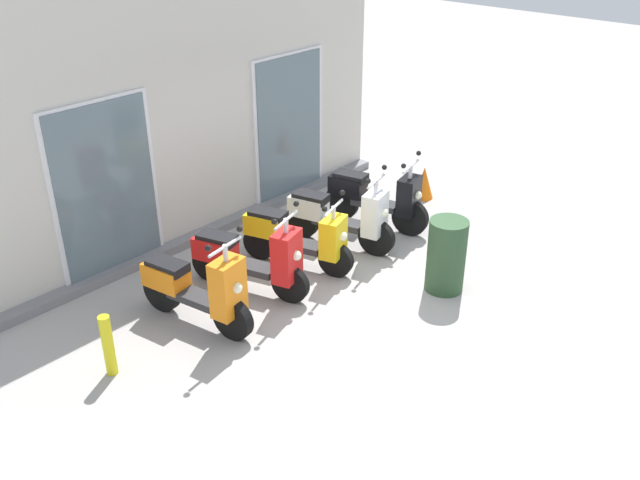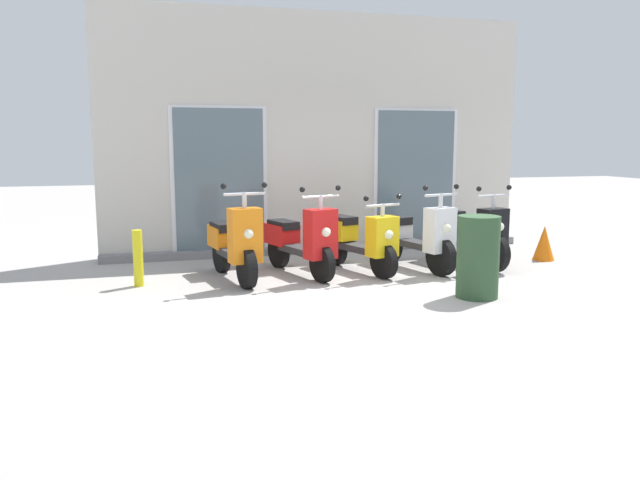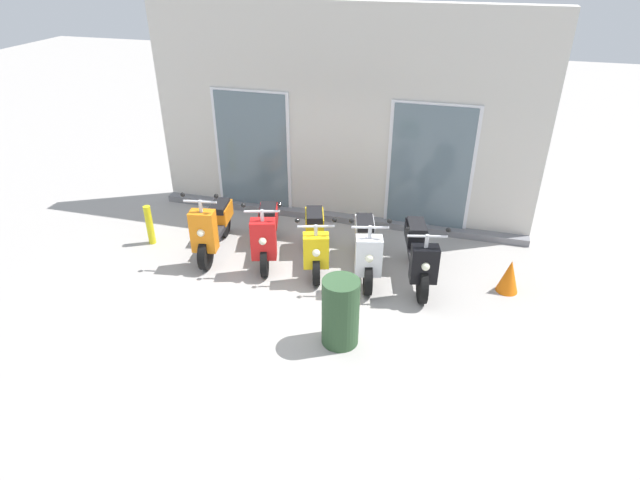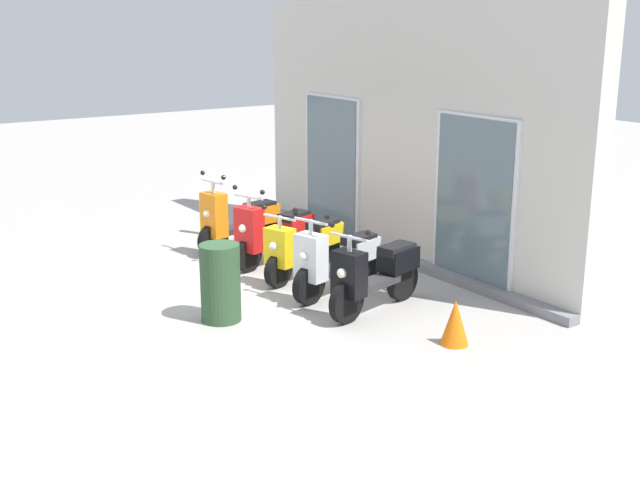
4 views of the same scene
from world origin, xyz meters
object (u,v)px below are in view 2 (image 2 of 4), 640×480
object	(u,v)px
curb_bollard	(138,258)
trash_bin	(478,257)
scooter_yellow	(359,239)
scooter_black	(467,233)
scooter_orange	(234,244)
traffic_cone	(544,243)
scooter_white	(415,236)
scooter_red	(300,240)

from	to	relation	value
curb_bollard	trash_bin	bearing A→B (deg)	-23.78
scooter_yellow	scooter_black	world-z (taller)	scooter_black
scooter_yellow	trash_bin	size ratio (longest dim) A/B	1.63
scooter_orange	traffic_cone	xyz separation A→B (m)	(4.68, 0.12, -0.22)
scooter_yellow	curb_bollard	xyz separation A→B (m)	(-2.90, -0.10, -0.10)
curb_bollard	scooter_black	bearing A→B (deg)	0.80
scooter_yellow	traffic_cone	bearing A→B (deg)	0.70
traffic_cone	curb_bollard	size ratio (longest dim) A/B	0.74
scooter_black	curb_bollard	distance (m)	4.53
scooter_orange	trash_bin	distance (m)	3.04
scooter_orange	scooter_black	distance (m)	3.34
scooter_white	trash_bin	xyz separation A→B (m)	(0.00, -1.71, 0.01)
scooter_red	scooter_yellow	distance (m)	0.82
scooter_orange	curb_bollard	bearing A→B (deg)	-179.36
scooter_black	trash_bin	world-z (taller)	scooter_black
scooter_white	scooter_red	bearing A→B (deg)	178.83
scooter_orange	scooter_white	size ratio (longest dim) A/B	0.96
scooter_white	curb_bollard	xyz separation A→B (m)	(-3.73, -0.06, -0.11)
scooter_orange	traffic_cone	world-z (taller)	scooter_orange
trash_bin	scooter_red	bearing A→B (deg)	133.41
scooter_black	traffic_cone	xyz separation A→B (m)	(1.33, 0.07, -0.22)
scooter_orange	curb_bollard	size ratio (longest dim) A/B	2.24
traffic_cone	scooter_red	bearing A→B (deg)	-179.48
scooter_orange	scooter_white	distance (m)	2.54
scooter_white	traffic_cone	size ratio (longest dim) A/B	3.14
trash_bin	traffic_cone	size ratio (longest dim) A/B	1.81
scooter_orange	scooter_yellow	distance (m)	1.72
scooter_yellow	scooter_white	size ratio (longest dim) A/B	0.94
scooter_red	scooter_orange	bearing A→B (deg)	-174.64
scooter_red	scooter_white	world-z (taller)	scooter_red
scooter_red	scooter_white	size ratio (longest dim) A/B	0.98
traffic_cone	scooter_white	bearing A→B (deg)	-178.18
scooter_orange	traffic_cone	size ratio (longest dim) A/B	3.02
trash_bin	curb_bollard	size ratio (longest dim) A/B	1.34
scooter_orange	scooter_black	size ratio (longest dim) A/B	0.97
scooter_white	scooter_yellow	bearing A→B (deg)	177.82
scooter_yellow	scooter_black	distance (m)	1.63
scooter_red	curb_bollard	bearing A→B (deg)	-177.32
traffic_cone	curb_bollard	distance (m)	5.86
scooter_black	trash_bin	distance (m)	1.88
scooter_orange	traffic_cone	bearing A→B (deg)	1.45
scooter_red	traffic_cone	world-z (taller)	scooter_red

